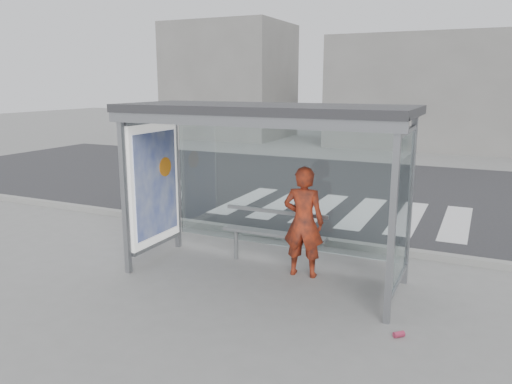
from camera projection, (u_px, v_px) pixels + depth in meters
ground at (263, 277)px, 7.65m from camera, size 80.00×80.00×0.00m
road at (366, 190)px, 13.85m from camera, size 30.00×10.00×0.01m
curb at (305, 239)px, 9.36m from camera, size 30.00×0.18×0.12m
crosswalk at (342, 211)px, 11.64m from camera, size 5.55×3.00×0.00m
bus_shelter at (242, 147)px, 7.43m from camera, size 4.25×1.65×2.62m
building_left at (230, 81)px, 27.06m from camera, size 6.00×5.00×6.00m
building_center at (422, 92)px, 23.06m from camera, size 8.00×5.00×5.00m
person at (303, 222)px, 7.57m from camera, size 0.66×0.47×1.71m
bench at (274, 233)px, 8.08m from camera, size 1.76×0.22×0.91m
soda_can at (399, 334)px, 5.85m from camera, size 0.14×0.14×0.07m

